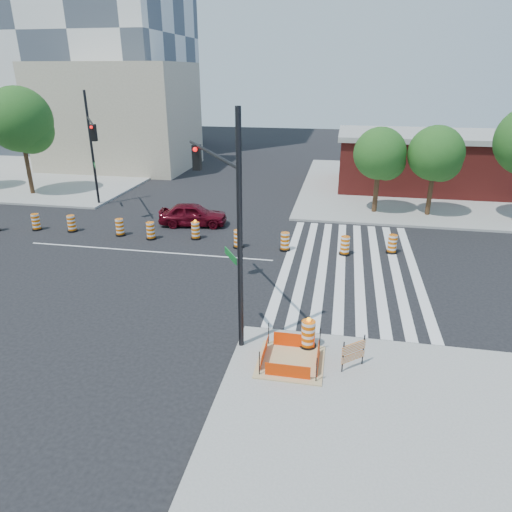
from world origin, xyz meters
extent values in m
plane|color=black|center=(0.00, 0.00, 0.00)|extent=(120.00, 120.00, 0.00)
cube|color=gray|center=(18.00, 18.00, 0.07)|extent=(22.00, 22.00, 0.15)
cube|color=gray|center=(-18.00, 18.00, 0.07)|extent=(22.00, 22.00, 0.15)
cube|color=silver|center=(7.80, 0.00, 0.01)|extent=(0.45, 13.50, 0.01)
cube|color=silver|center=(8.70, 0.00, 0.01)|extent=(0.45, 13.50, 0.01)
cube|color=silver|center=(9.60, 0.00, 0.01)|extent=(0.45, 13.50, 0.01)
cube|color=silver|center=(10.50, 0.00, 0.01)|extent=(0.45, 13.50, 0.01)
cube|color=silver|center=(11.40, 0.00, 0.01)|extent=(0.45, 13.50, 0.01)
cube|color=silver|center=(12.30, 0.00, 0.01)|extent=(0.45, 13.50, 0.01)
cube|color=silver|center=(13.20, 0.00, 0.01)|extent=(0.45, 13.50, 0.01)
cube|color=silver|center=(14.10, 0.00, 0.01)|extent=(0.45, 13.50, 0.01)
cube|color=silver|center=(0.00, 0.00, 0.01)|extent=(14.00, 0.12, 0.01)
cube|color=tan|center=(9.00, -9.00, 0.17)|extent=(2.20, 2.20, 0.05)
cube|color=#E93604|center=(9.00, -9.90, 0.43)|extent=(1.44, 0.02, 0.55)
cube|color=#E93604|center=(9.00, -8.10, 0.43)|extent=(1.44, 0.02, 0.55)
cube|color=#E93604|center=(8.10, -9.00, 0.43)|extent=(0.02, 1.44, 0.55)
cube|color=#E93604|center=(9.90, -9.00, 0.43)|extent=(0.02, 1.44, 0.55)
cylinder|color=black|center=(8.10, -9.90, 0.60)|extent=(0.04, 0.04, 0.90)
cylinder|color=black|center=(9.90, -9.90, 0.60)|extent=(0.04, 0.04, 0.90)
cylinder|color=black|center=(8.10, -8.10, 0.60)|extent=(0.04, 0.04, 0.90)
cylinder|color=black|center=(9.90, -8.10, 0.60)|extent=(0.04, 0.04, 0.90)
cube|color=maroon|center=(18.00, 18.00, 2.10)|extent=(16.00, 8.00, 4.20)
cube|color=gray|center=(18.00, 18.00, 4.40)|extent=(16.50, 8.50, 0.40)
cube|color=tan|center=(-12.00, 22.00, 5.00)|extent=(14.00, 10.00, 10.00)
imported|color=#4F0612|center=(1.08, 4.87, 0.73)|extent=(4.48, 2.31, 1.46)
cylinder|color=black|center=(7.15, -8.26, 4.21)|extent=(0.18, 0.18, 8.11)
cylinder|color=black|center=(5.52, -5.69, 6.44)|extent=(3.35, 5.21, 0.12)
cube|color=black|center=(4.39, -3.88, 5.93)|extent=(0.32, 0.28, 1.01)
sphere|color=#FF0C0C|center=(4.39, -4.06, 6.29)|extent=(0.18, 0.18, 0.18)
cube|color=#0C591E|center=(6.61, -7.40, 3.19)|extent=(0.68, 1.05, 0.25)
cylinder|color=black|center=(-7.34, 8.24, 4.09)|extent=(0.18, 0.18, 7.88)
cylinder|color=black|center=(-5.73, 5.76, 6.26)|extent=(3.31, 5.03, 0.12)
cube|color=black|center=(-4.61, 4.02, 5.76)|extent=(0.32, 0.28, 0.98)
sphere|color=#FF0C0C|center=(-4.61, 3.84, 6.11)|extent=(0.18, 0.18, 0.18)
cube|color=#0C591E|center=(-6.80, 7.41, 3.10)|extent=(0.67, 1.01, 0.25)
cylinder|color=black|center=(9.48, -7.98, 0.20)|extent=(0.61, 0.61, 0.10)
cylinder|color=#DA5E04|center=(9.48, -7.98, 0.71)|extent=(0.48, 0.48, 0.96)
sphere|color=#FF990C|center=(9.48, -7.98, 1.26)|extent=(0.16, 0.16, 0.16)
cube|color=#DA5E04|center=(11.02, -8.92, 0.93)|extent=(0.76, 0.65, 0.31)
cube|color=#DA5E04|center=(11.02, -8.92, 0.58)|extent=(0.76, 0.65, 0.25)
cylinder|color=black|center=(10.69, -9.19, 0.71)|extent=(0.04, 0.04, 1.12)
cylinder|color=black|center=(11.34, -8.64, 0.71)|extent=(0.04, 0.04, 1.12)
cylinder|color=#382314|center=(-13.99, 9.91, 2.59)|extent=(0.33, 0.33, 5.18)
sphere|color=#134316|center=(-13.99, 9.91, 5.82)|extent=(4.85, 4.85, 4.85)
sphere|color=#134316|center=(-13.48, 10.22, 5.02)|extent=(3.56, 3.56, 3.56)
sphere|color=#134316|center=(-14.40, 9.71, 5.34)|extent=(3.24, 3.24, 3.24)
cylinder|color=#382314|center=(12.60, 9.79, 1.84)|extent=(0.34, 0.34, 3.68)
sphere|color=#134316|center=(12.60, 9.79, 4.14)|extent=(3.45, 3.45, 3.45)
sphere|color=#134316|center=(13.13, 10.10, 3.56)|extent=(2.53, 2.53, 2.53)
sphere|color=#134316|center=(12.18, 9.58, 3.79)|extent=(2.30, 2.30, 2.30)
cylinder|color=#382314|center=(16.11, 9.71, 1.90)|extent=(0.31, 0.31, 3.79)
sphere|color=#134316|center=(16.11, 9.71, 4.27)|extent=(3.56, 3.56, 3.56)
sphere|color=#134316|center=(16.59, 10.00, 3.68)|extent=(2.61, 2.61, 2.61)
sphere|color=#134316|center=(15.73, 9.52, 3.91)|extent=(2.37, 2.37, 2.37)
cylinder|color=black|center=(-8.24, 2.17, 0.05)|extent=(0.60, 0.60, 0.10)
cylinder|color=#DA5E04|center=(-8.24, 2.17, 0.55)|extent=(0.48, 0.48, 0.95)
cylinder|color=black|center=(-5.90, 2.31, 0.05)|extent=(0.60, 0.60, 0.10)
cylinder|color=#DA5E04|center=(-5.90, 2.31, 0.55)|extent=(0.48, 0.48, 0.95)
cylinder|color=black|center=(-2.64, 2.19, 0.05)|extent=(0.60, 0.60, 0.10)
cylinder|color=#DA5E04|center=(-2.64, 2.19, 0.55)|extent=(0.48, 0.48, 0.95)
cylinder|color=black|center=(-0.57, 1.93, 0.05)|extent=(0.60, 0.60, 0.10)
cylinder|color=#DA5E04|center=(-0.57, 1.93, 0.55)|extent=(0.48, 0.48, 0.95)
cylinder|color=black|center=(2.01, 2.46, 0.05)|extent=(0.60, 0.60, 0.10)
cylinder|color=#DA5E04|center=(2.01, 2.46, 0.55)|extent=(0.48, 0.48, 0.95)
sphere|color=#FF990C|center=(2.01, 2.46, 1.10)|extent=(0.16, 0.16, 0.16)
cylinder|color=black|center=(4.80, 1.52, 0.05)|extent=(0.60, 0.60, 0.10)
cylinder|color=#DA5E04|center=(4.80, 1.52, 0.55)|extent=(0.48, 0.48, 0.95)
cylinder|color=black|center=(7.42, 1.59, 0.05)|extent=(0.60, 0.60, 0.10)
cylinder|color=#DA5E04|center=(7.42, 1.59, 0.55)|extent=(0.48, 0.48, 0.95)
cylinder|color=black|center=(10.66, 1.56, 0.05)|extent=(0.60, 0.60, 0.10)
cylinder|color=#DA5E04|center=(10.66, 1.56, 0.55)|extent=(0.48, 0.48, 0.95)
cylinder|color=black|center=(13.18, 2.29, 0.05)|extent=(0.60, 0.60, 0.10)
cylinder|color=#DA5E04|center=(13.18, 2.29, 0.55)|extent=(0.48, 0.48, 0.95)
camera|label=1|loc=(10.26, -21.78, 9.19)|focal=32.00mm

